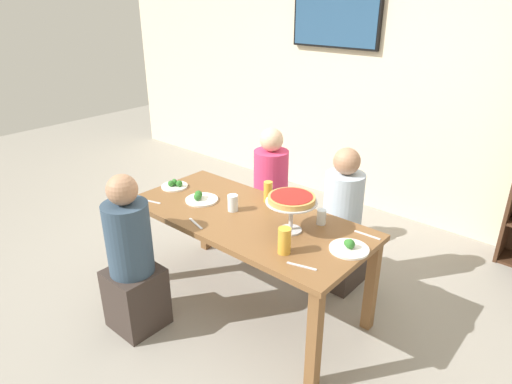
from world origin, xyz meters
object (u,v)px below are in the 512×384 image
(deep_dish_pizza_stand, at_px, (291,202))
(salad_plate_far_diner, at_px, (201,198))
(cutlery_fork_far, at_px, (367,235))
(salad_plate_spare, at_px, (174,185))
(beer_glass_amber_tall, at_px, (284,241))
(television, at_px, (336,17))
(diner_far_right, at_px, (341,229))
(salad_plate_near_diner, at_px, (349,247))
(cutlery_knife_far, at_px, (196,224))
(diner_near_left, at_px, (132,265))
(water_glass_clear_near, at_px, (233,203))
(dining_table, at_px, (247,227))
(water_glass_clear_far, at_px, (321,217))
(beer_glass_amber_short, at_px, (268,192))
(cutlery_fork_near, at_px, (302,266))
(diner_far_left, at_px, (271,200))
(cutlery_knife_near, at_px, (150,201))

(deep_dish_pizza_stand, xyz_separation_m, salad_plate_far_diner, (-0.79, -0.07, -0.19))
(cutlery_fork_far, bearing_deg, salad_plate_spare, 8.97)
(beer_glass_amber_tall, bearing_deg, television, 116.62)
(diner_far_right, bearing_deg, deep_dish_pizza_stand, -1.27)
(salad_plate_near_diner, relative_size, cutlery_fork_far, 1.35)
(beer_glass_amber_tall, bearing_deg, salad_plate_far_diner, 169.14)
(cutlery_fork_far, height_order, cutlery_knife_far, same)
(diner_near_left, relative_size, water_glass_clear_near, 9.63)
(salad_plate_spare, distance_m, cutlery_fork_far, 1.58)
(diner_far_right, height_order, cutlery_fork_far, diner_far_right)
(beer_glass_amber_tall, bearing_deg, deep_dish_pizza_stand, 118.80)
(television, distance_m, diner_near_left, 3.17)
(dining_table, xyz_separation_m, water_glass_clear_far, (0.46, 0.24, 0.14))
(television, height_order, beer_glass_amber_short, television)
(cutlery_fork_near, bearing_deg, water_glass_clear_far, 96.37)
(salad_plate_far_diner, xyz_separation_m, salad_plate_spare, (-0.35, 0.04, 0.00))
(salad_plate_spare, distance_m, beer_glass_amber_short, 0.79)
(cutlery_knife_far, bearing_deg, salad_plate_spare, 168.65)
(water_glass_clear_near, bearing_deg, water_glass_clear_far, 22.02)
(diner_far_right, xyz_separation_m, beer_glass_amber_short, (-0.42, -0.40, 0.33))
(dining_table, xyz_separation_m, salad_plate_spare, (-0.78, -0.00, 0.11))
(beer_glass_amber_short, bearing_deg, diner_near_left, -111.37)
(cutlery_fork_far, bearing_deg, deep_dish_pizza_stand, 31.45)
(diner_far_left, distance_m, water_glass_clear_far, 1.01)
(salad_plate_near_diner, relative_size, cutlery_knife_far, 1.35)
(television, relative_size, water_glass_clear_far, 9.57)
(television, xyz_separation_m, water_glass_clear_near, (0.54, -2.11, -1.15))
(television, height_order, cutlery_fork_near, television)
(cutlery_knife_near, bearing_deg, water_glass_clear_far, 8.73)
(salad_plate_near_diner, bearing_deg, salad_plate_spare, -177.40)
(deep_dish_pizza_stand, distance_m, water_glass_clear_far, 0.29)
(beer_glass_amber_short, distance_m, cutlery_knife_near, 0.89)
(beer_glass_amber_tall, relative_size, cutlery_fork_near, 0.92)
(television, distance_m, deep_dish_pizza_stand, 2.53)
(dining_table, distance_m, beer_glass_amber_short, 0.33)
(dining_table, relative_size, water_glass_clear_near, 14.84)
(cutlery_knife_far, bearing_deg, water_glass_clear_near, 97.65)
(beer_glass_amber_short, bearing_deg, cutlery_fork_near, -38.20)
(water_glass_clear_far, xyz_separation_m, cutlery_fork_far, (0.31, 0.06, -0.05))
(dining_table, relative_size, salad_plate_near_diner, 7.28)
(diner_near_left, height_order, diner_far_left, same)
(salad_plate_spare, distance_m, water_glass_clear_near, 0.65)
(diner_far_left, height_order, salad_plate_spare, diner_far_left)
(salad_plate_far_diner, height_order, water_glass_clear_far, water_glass_clear_far)
(dining_table, relative_size, television, 1.78)
(water_glass_clear_near, height_order, cutlery_knife_near, water_glass_clear_near)
(cutlery_knife_far, bearing_deg, salad_plate_far_diner, 148.49)
(beer_glass_amber_short, bearing_deg, beer_glass_amber_tall, -43.05)
(diner_far_left, relative_size, salad_plate_near_diner, 4.72)
(deep_dish_pizza_stand, height_order, salad_plate_far_diner, deep_dish_pizza_stand)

